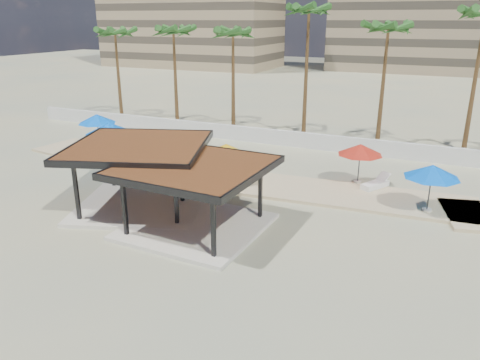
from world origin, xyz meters
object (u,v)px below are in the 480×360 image
object	(u,v)px
pavilion_west	(140,169)
lounger_a	(222,179)
umbrella_a	(97,119)
umbrella_c	(360,150)
lounger_b	(375,184)
pavilion_central	(195,191)

from	to	relation	value
pavilion_west	lounger_a	distance (m)	5.40
umbrella_a	lounger_a	bearing A→B (deg)	-15.56
pavilion_west	umbrella_c	distance (m)	12.51
pavilion_west	lounger_b	xyz separation A→B (m)	(10.79, 7.47, -1.66)
umbrella_c	lounger_b	bearing A→B (deg)	-21.26
pavilion_central	lounger_b	size ratio (longest dim) A/B	3.21
pavilion_west	umbrella_c	xyz separation A→B (m)	(9.70, 7.89, 0.18)
umbrella_c	pavilion_central	bearing A→B (deg)	-121.85
pavilion_central	pavilion_west	xyz separation A→B (m)	(-4.00, 1.30, 0.12)
umbrella_a	umbrella_c	distance (m)	19.32
pavilion_west	umbrella_c	world-z (taller)	pavilion_west
lounger_a	umbrella_c	bearing A→B (deg)	-78.20
pavilion_west	lounger_b	world-z (taller)	pavilion_west
pavilion_west	umbrella_a	xyz separation A→B (m)	(-9.61, 7.89, 0.31)
pavilion_central	umbrella_c	size ratio (longest dim) A/B	2.21
umbrella_c	pavilion_west	bearing A→B (deg)	-140.90
pavilion_central	umbrella_a	distance (m)	16.42
lounger_a	lounger_b	distance (m)	8.86
pavilion_central	umbrella_c	xyz separation A→B (m)	(5.71, 9.19, 0.30)
lounger_a	lounger_b	world-z (taller)	lounger_a
lounger_a	lounger_b	xyz separation A→B (m)	(8.36, 2.93, -0.01)
pavilion_central	lounger_a	bearing A→B (deg)	107.22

